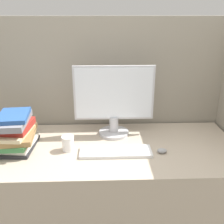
# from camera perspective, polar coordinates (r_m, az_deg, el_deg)

# --- Properties ---
(cubicle_panel_rear) EXTENTS (2.07, 0.04, 1.54)m
(cubicle_panel_rear) POSITION_cam_1_polar(r_m,az_deg,el_deg) (2.05, -0.88, -1.86)
(cubicle_panel_rear) COLOR gray
(cubicle_panel_rear) RESTS_ON ground_plane
(desk) EXTENTS (1.67, 0.72, 0.76)m
(desk) POSITION_cam_1_polar(r_m,az_deg,el_deg) (1.92, -0.54, -17.53)
(desk) COLOR tan
(desk) RESTS_ON ground_plane
(monitor) EXTENTS (0.54, 0.21, 0.49)m
(monitor) POSITION_cam_1_polar(r_m,az_deg,el_deg) (1.78, 0.42, 2.28)
(monitor) COLOR #B7B7BC
(monitor) RESTS_ON desk
(keyboard) EXTENTS (0.44, 0.14, 0.02)m
(keyboard) POSITION_cam_1_polar(r_m,az_deg,el_deg) (1.62, 0.83, -8.66)
(keyboard) COLOR silver
(keyboard) RESTS_ON desk
(mouse) EXTENTS (0.06, 0.04, 0.03)m
(mouse) POSITION_cam_1_polar(r_m,az_deg,el_deg) (1.66, 10.82, -8.29)
(mouse) COLOR gray
(mouse) RESTS_ON desk
(coffee_cup) EXTENTS (0.08, 0.08, 0.10)m
(coffee_cup) POSITION_cam_1_polar(r_m,az_deg,el_deg) (1.66, -9.54, -6.73)
(coffee_cup) COLOR white
(coffee_cup) RESTS_ON desk
(book_stack) EXTENTS (0.24, 0.32, 0.24)m
(book_stack) POSITION_cam_1_polar(r_m,az_deg,el_deg) (1.74, -20.39, -4.15)
(book_stack) COLOR #262628
(book_stack) RESTS_ON desk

